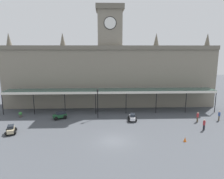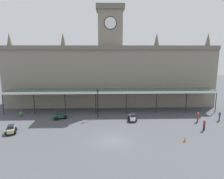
{
  "view_description": "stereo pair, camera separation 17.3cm",
  "coord_description": "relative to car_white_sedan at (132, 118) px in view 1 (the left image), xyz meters",
  "views": [
    {
      "loc": [
        -1.16,
        -25.1,
        11.72
      ],
      "look_at": [
        0.0,
        6.35,
        5.62
      ],
      "focal_mm": 33.17,
      "sensor_mm": 36.0,
      "label": 1
    },
    {
      "loc": [
        -0.99,
        -25.11,
        11.72
      ],
      "look_at": [
        0.0,
        6.35,
        5.62
      ],
      "focal_mm": 33.17,
      "sensor_mm": 36.0,
      "label": 2
    }
  ],
  "objects": [
    {
      "name": "pedestrian_near_entrance",
      "position": [
        10.0,
        -4.54,
        0.41
      ],
      "size": [
        0.36,
        0.34,
        1.67
      ],
      "color": "black",
      "rests_on": "ground"
    },
    {
      "name": "car_beige_sedan",
      "position": [
        -17.91,
        -4.7,
        0.0
      ],
      "size": [
        1.89,
        2.22,
        1.19
      ],
      "color": "tan",
      "rests_on": "ground"
    },
    {
      "name": "car_green_estate",
      "position": [
        -12.29,
        1.4,
        0.06
      ],
      "size": [
        2.43,
        2.19,
        1.27
      ],
      "color": "#1E512D",
      "rests_on": "ground"
    },
    {
      "name": "pedestrian_crossing_forecourt",
      "position": [
        10.61,
        -1.01,
        0.41
      ],
      "size": [
        0.34,
        0.39,
        1.67
      ],
      "color": "brown",
      "rests_on": "ground"
    },
    {
      "name": "victorian_lamppost",
      "position": [
        -5.8,
        1.68,
        2.7
      ],
      "size": [
        0.3,
        0.3,
        5.18
      ],
      "color": "black",
      "rests_on": "ground"
    },
    {
      "name": "planter_near_kerb",
      "position": [
        -19.46,
        2.6,
        -0.01
      ],
      "size": [
        0.6,
        0.6,
        0.96
      ],
      "color": "#47423D",
      "rests_on": "ground"
    },
    {
      "name": "pedestrian_beside_cars",
      "position": [
        14.53,
        -0.48,
        0.41
      ],
      "size": [
        0.34,
        0.38,
        1.67
      ],
      "color": "brown",
      "rests_on": "ground"
    },
    {
      "name": "station_building",
      "position": [
        -3.45,
        10.85,
        6.34
      ],
      "size": [
        42.97,
        6.42,
        20.3
      ],
      "color": "gray",
      "rests_on": "ground"
    },
    {
      "name": "car_white_sedan",
      "position": [
        0.0,
        0.0,
        0.0
      ],
      "size": [
        1.61,
        2.1,
        1.19
      ],
      "color": "silver",
      "rests_on": "ground"
    },
    {
      "name": "traffic_cone",
      "position": [
        5.76,
        -8.22,
        -0.2
      ],
      "size": [
        0.4,
        0.4,
        0.6
      ],
      "primitive_type": "cone",
      "color": "orange",
      "rests_on": "ground"
    },
    {
      "name": "entrance_canopy",
      "position": [
        -3.45,
        5.41,
        3.61
      ],
      "size": [
        39.54,
        3.26,
        4.27
      ],
      "color": "#38564C",
      "rests_on": "ground"
    },
    {
      "name": "ground_plane",
      "position": [
        -3.45,
        -7.75,
        -0.5
      ],
      "size": [
        140.0,
        140.0,
        0.0
      ],
      "primitive_type": "plane",
      "color": "#464A4F"
    }
  ]
}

